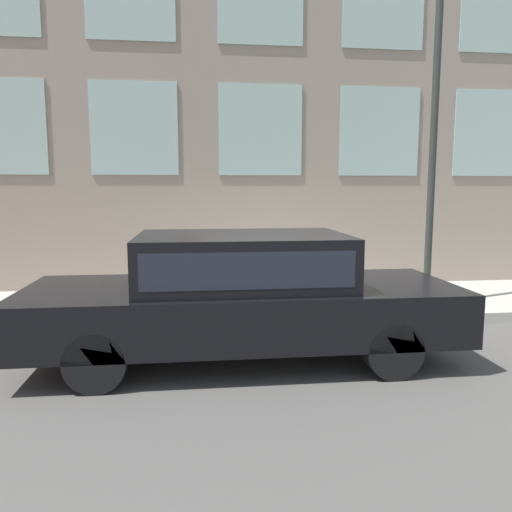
% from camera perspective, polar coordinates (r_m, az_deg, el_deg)
% --- Properties ---
extents(ground_plane, '(80.00, 80.00, 0.00)m').
position_cam_1_polar(ground_plane, '(7.71, 3.03, -8.54)').
color(ground_plane, '#514F4C').
extents(sidewalk, '(2.70, 60.00, 0.18)m').
position_cam_1_polar(sidewalk, '(8.98, 1.56, -5.61)').
color(sidewalk, '#B2ADA3').
rests_on(sidewalk, ground_plane).
extents(fire_hydrant, '(0.35, 0.46, 0.81)m').
position_cam_1_polar(fire_hydrant, '(8.11, 2.70, -3.41)').
color(fire_hydrant, gold).
rests_on(fire_hydrant, sidewalk).
extents(person, '(0.27, 0.18, 1.10)m').
position_cam_1_polar(person, '(8.30, -2.64, -1.44)').
color(person, navy).
rests_on(person, sidewalk).
extents(parked_car_black_near, '(1.94, 5.33, 1.60)m').
position_cam_1_polar(parked_car_black_near, '(6.27, -1.57, -4.03)').
color(parked_car_black_near, black).
rests_on(parked_car_black_near, ground_plane).
extents(street_lamp, '(0.36, 0.36, 5.71)m').
position_cam_1_polar(street_lamp, '(8.99, 19.84, 17.20)').
color(street_lamp, '#2D332D').
rests_on(street_lamp, sidewalk).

